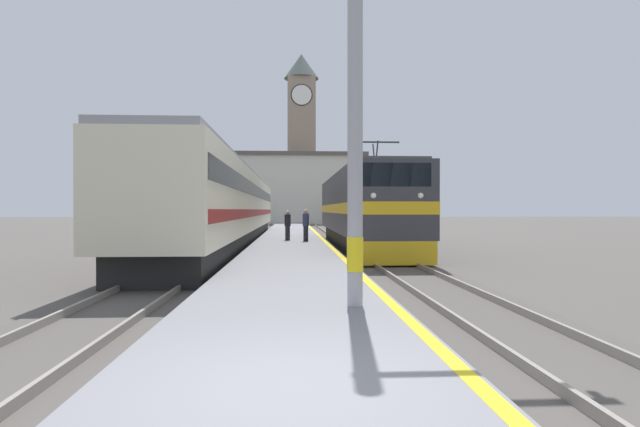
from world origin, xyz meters
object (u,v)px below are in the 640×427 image
object	(u,v)px
passenger_train	(232,206)
catenary_mast	(361,97)
second_waiting_passenger	(288,225)
clock_tower	(301,133)
locomotive_train	(361,209)
person_on_platform	(306,224)

from	to	relation	value
passenger_train	catenary_mast	xyz separation A→B (m)	(4.59, -20.20, 1.74)
second_waiting_passenger	clock_tower	distance (m)	50.63
locomotive_train	person_on_platform	xyz separation A→B (m)	(-2.77, 1.38, -0.80)
clock_tower	locomotive_train	bearing A→B (deg)	-87.76
person_on_platform	second_waiting_passenger	xyz separation A→B (m)	(-0.98, 1.00, -0.04)
catenary_mast	person_on_platform	size ratio (longest dim) A/B	4.34
passenger_train	person_on_platform	bearing A→B (deg)	-29.36
catenary_mast	person_on_platform	distance (m)	18.09
passenger_train	locomotive_train	bearing A→B (deg)	-28.27
passenger_train	catenary_mast	distance (m)	20.79
locomotive_train	passenger_train	size ratio (longest dim) A/B	0.50
second_waiting_passenger	catenary_mast	bearing A→B (deg)	-85.70
locomotive_train	clock_tower	world-z (taller)	clock_tower
locomotive_train	person_on_platform	size ratio (longest dim) A/B	10.33
passenger_train	person_on_platform	xyz separation A→B (m)	(4.15, -2.33, -1.02)
catenary_mast	person_on_platform	bearing A→B (deg)	91.43
passenger_train	second_waiting_passenger	xyz separation A→B (m)	(3.17, -1.34, -1.05)
second_waiting_passenger	locomotive_train	bearing A→B (deg)	-32.47
passenger_train	catenary_mast	bearing A→B (deg)	-77.19
passenger_train	clock_tower	bearing A→B (deg)	84.13
second_waiting_passenger	clock_tower	xyz separation A→B (m)	(1.73, 48.99, 12.63)
locomotive_train	second_waiting_passenger	size ratio (longest dim) A/B	10.72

